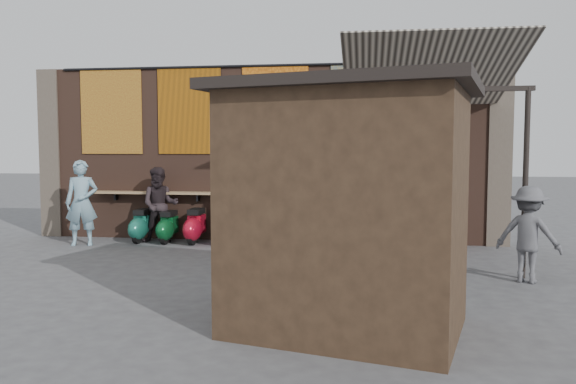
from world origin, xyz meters
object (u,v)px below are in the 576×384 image
object	(u,v)px
scooter_stool_1	(168,227)
diner_right	(160,205)
shelf_box	(271,187)
scooter_stool_3	(224,227)
scooter_stool_7	(336,231)
market_stall	(347,213)
scooter_stool_6	(307,228)
scooter_stool_4	(252,228)
scooter_stool_2	(195,226)
scooter_stool_8	(369,230)
scooter_stool_10	(427,230)
shopper_navy	(385,212)
shopper_tan	(350,219)
scooter_stool_0	(141,226)
diner_left	(82,203)
shopper_grey	(528,234)
scooter_stool_9	(397,228)
scooter_stool_5	(280,226)

from	to	relation	value
scooter_stool_1	diner_right	xyz separation A→B (m)	(-0.19, 0.04, 0.50)
shelf_box	diner_right	bearing A→B (deg)	-173.12
scooter_stool_3	scooter_stool_7	bearing A→B (deg)	-1.07
scooter_stool_3	market_stall	size ratio (longest dim) A/B	0.29
shelf_box	scooter_stool_6	world-z (taller)	shelf_box
scooter_stool_4	scooter_stool_2	bearing A→B (deg)	179.67
scooter_stool_8	scooter_stool_10	size ratio (longest dim) A/B	0.99
shopper_navy	market_stall	size ratio (longest dim) A/B	0.69
scooter_stool_8	diner_right	world-z (taller)	diner_right
market_stall	shopper_tan	bearing A→B (deg)	105.39
scooter_stool_4	scooter_stool_8	world-z (taller)	scooter_stool_8
market_stall	scooter_stool_7	bearing A→B (deg)	108.53
scooter_stool_0	diner_left	distance (m)	1.38
scooter_stool_1	shopper_tan	xyz separation A→B (m)	(4.12, -1.39, 0.43)
scooter_stool_10	scooter_stool_8	bearing A→B (deg)	-179.18
diner_left	shopper_grey	distance (m)	9.02
scooter_stool_0	scooter_stool_4	bearing A→B (deg)	-0.50
scooter_stool_0	scooter_stool_10	distance (m)	6.35
shelf_box	scooter_stool_9	xyz separation A→B (m)	(2.80, -0.31, -0.84)
scooter_stool_3	shopper_tan	bearing A→B (deg)	-26.90
diner_left	scooter_stool_8	bearing A→B (deg)	-12.05
shelf_box	shopper_tan	xyz separation A→B (m)	(1.83, -1.73, -0.47)
scooter_stool_1	scooter_stool_5	world-z (taller)	scooter_stool_5
shelf_box	shopper_tan	size ratio (longest dim) A/B	0.36
shopper_navy	shopper_tan	world-z (taller)	shopper_navy
shelf_box	market_stall	bearing A→B (deg)	-72.00
diner_left	diner_right	bearing A→B (deg)	3.22
scooter_stool_8	diner_left	bearing A→B (deg)	-174.27
scooter_stool_5	scooter_stool_7	world-z (taller)	scooter_stool_5
scooter_stool_3	scooter_stool_4	xyz separation A→B (m)	(0.64, -0.04, -0.01)
scooter_stool_0	diner_left	xyz separation A→B (m)	(-1.12, -0.59, 0.57)
scooter_stool_10	shopper_navy	xyz separation A→B (m)	(-0.94, -1.66, 0.56)
scooter_stool_7	scooter_stool_3	bearing A→B (deg)	178.93
scooter_stool_0	scooter_stool_3	xyz separation A→B (m)	(1.94, 0.01, 0.01)
shopper_navy	market_stall	distance (m)	4.03
scooter_stool_2	shopper_navy	size ratio (longest dim) A/B	0.43
diner_right	scooter_stool_3	bearing A→B (deg)	-13.00
scooter_stool_0	scooter_stool_1	distance (m)	0.64
scooter_stool_9	diner_left	world-z (taller)	diner_left
scooter_stool_3	shopper_grey	xyz separation A→B (m)	(5.67, -2.87, 0.38)
scooter_stool_3	shopper_navy	size ratio (longest dim) A/B	0.43
scooter_stool_8	market_stall	xyz separation A→B (m)	(-0.29, -5.61, 1.00)
scooter_stool_1	scooter_stool_8	bearing A→B (deg)	0.81
scooter_stool_3	shopper_tan	xyz separation A→B (m)	(2.83, -1.43, 0.41)
shelf_box	scooter_stool_0	bearing A→B (deg)	-174.01
shelf_box	shopper_navy	xyz separation A→B (m)	(2.48, -1.92, -0.32)
shelf_box	diner_right	world-z (taller)	diner_right
diner_right	scooter_stool_6	bearing A→B (deg)	-13.42
scooter_stool_6	market_stall	world-z (taller)	market_stall
shelf_box	shopper_navy	world-z (taller)	shopper_navy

